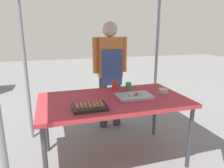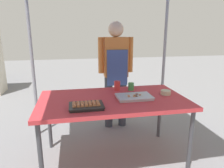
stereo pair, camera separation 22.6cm
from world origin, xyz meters
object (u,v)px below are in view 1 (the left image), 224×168
(drink_cup_near_edge, at_px, (128,86))
(drink_cup_by_wok, at_px, (115,85))
(tray_grilled_sausages, at_px, (90,106))
(condiment_bowl, at_px, (163,91))
(vendor_woman, at_px, (110,67))
(tray_meat_skewers, at_px, (134,96))
(stall_table, at_px, (113,103))

(drink_cup_near_edge, distance_m, drink_cup_by_wok, 0.17)
(tray_grilled_sausages, xyz_separation_m, drink_cup_by_wok, (0.42, 0.54, 0.03))
(condiment_bowl, bearing_deg, tray_grilled_sausages, -164.89)
(tray_grilled_sausages, distance_m, vendor_woman, 1.21)
(tray_grilled_sausages, xyz_separation_m, tray_meat_skewers, (0.54, 0.19, -0.01))
(condiment_bowl, relative_size, drink_cup_near_edge, 1.25)
(condiment_bowl, distance_m, drink_cup_near_edge, 0.43)
(tray_meat_skewers, bearing_deg, drink_cup_by_wok, 107.67)
(stall_table, bearing_deg, vendor_woman, 75.97)
(tray_meat_skewers, bearing_deg, condiment_bowl, 9.36)
(tray_meat_skewers, bearing_deg, vendor_woman, 91.16)
(stall_table, bearing_deg, tray_grilled_sausages, -142.92)
(drink_cup_near_edge, relative_size, drink_cup_by_wok, 0.81)
(tray_grilled_sausages, height_order, tray_meat_skewers, tray_grilled_sausages)
(vendor_woman, bearing_deg, drink_cup_by_wok, 79.94)
(condiment_bowl, relative_size, vendor_woman, 0.07)
(vendor_woman, bearing_deg, condiment_bowl, 116.99)
(stall_table, bearing_deg, tray_meat_skewers, -10.99)
(drink_cup_near_edge, bearing_deg, drink_cup_by_wok, 167.42)
(stall_table, bearing_deg, drink_cup_near_edge, 43.83)
(drink_cup_by_wok, height_order, vendor_woman, vendor_woman)
(tray_grilled_sausages, bearing_deg, stall_table, 37.08)
(stall_table, relative_size, drink_cup_by_wok, 13.91)
(tray_grilled_sausages, relative_size, vendor_woman, 0.21)
(tray_meat_skewers, height_order, vendor_woman, vendor_woman)
(stall_table, height_order, drink_cup_by_wok, drink_cup_by_wok)
(condiment_bowl, distance_m, drink_cup_by_wok, 0.59)
(tray_grilled_sausages, xyz_separation_m, condiment_bowl, (0.94, 0.25, 0.00))
(stall_table, height_order, tray_grilled_sausages, tray_grilled_sausages)
(tray_meat_skewers, xyz_separation_m, drink_cup_by_wok, (-0.11, 0.35, 0.04))
(tray_meat_skewers, bearing_deg, stall_table, 169.01)
(tray_grilled_sausages, height_order, vendor_woman, vendor_woman)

